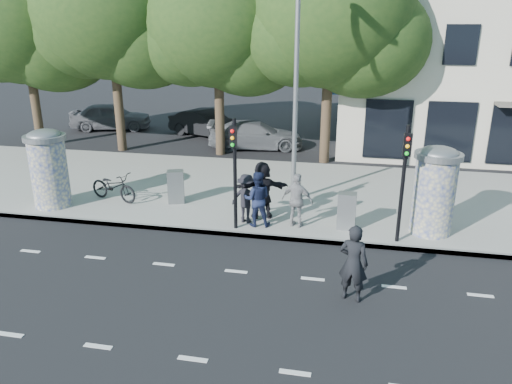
% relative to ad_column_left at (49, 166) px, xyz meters
% --- Properties ---
extents(ground, '(120.00, 120.00, 0.00)m').
position_rel_ad_column_left_xyz_m(ground, '(7.20, -4.50, -1.54)').
color(ground, black).
rests_on(ground, ground).
extents(sidewalk, '(40.00, 8.00, 0.15)m').
position_rel_ad_column_left_xyz_m(sidewalk, '(7.20, 3.00, -1.46)').
color(sidewalk, gray).
rests_on(sidewalk, ground).
extents(curb, '(40.00, 0.10, 0.16)m').
position_rel_ad_column_left_xyz_m(curb, '(7.20, -0.95, -1.46)').
color(curb, slate).
rests_on(curb, ground).
extents(lane_dash_near, '(32.00, 0.12, 0.01)m').
position_rel_ad_column_left_xyz_m(lane_dash_near, '(7.20, -6.70, -1.53)').
color(lane_dash_near, silver).
rests_on(lane_dash_near, ground).
extents(lane_dash_far, '(32.00, 0.12, 0.01)m').
position_rel_ad_column_left_xyz_m(lane_dash_far, '(7.20, -3.10, -1.53)').
color(lane_dash_far, silver).
rests_on(lane_dash_far, ground).
extents(ad_column_left, '(1.36, 1.36, 2.65)m').
position_rel_ad_column_left_xyz_m(ad_column_left, '(0.00, 0.00, 0.00)').
color(ad_column_left, beige).
rests_on(ad_column_left, sidewalk).
extents(ad_column_right, '(1.36, 1.36, 2.65)m').
position_rel_ad_column_left_xyz_m(ad_column_right, '(12.40, 0.20, 0.00)').
color(ad_column_right, beige).
rests_on(ad_column_right, sidewalk).
extents(traffic_pole_near, '(0.22, 0.31, 3.40)m').
position_rel_ad_column_left_xyz_m(traffic_pole_near, '(6.60, -0.71, 0.69)').
color(traffic_pole_near, black).
rests_on(traffic_pole_near, sidewalk).
extents(traffic_pole_far, '(0.22, 0.31, 3.40)m').
position_rel_ad_column_left_xyz_m(traffic_pole_far, '(11.40, -0.71, 0.69)').
color(traffic_pole_far, black).
rests_on(traffic_pole_far, sidewalk).
extents(street_lamp, '(0.25, 0.93, 8.00)m').
position_rel_ad_column_left_xyz_m(street_lamp, '(8.00, 2.13, 3.26)').
color(street_lamp, slate).
rests_on(street_lamp, sidewalk).
extents(tree_far_left, '(7.20, 7.20, 9.26)m').
position_rel_ad_column_left_xyz_m(tree_far_left, '(-5.80, 8.00, 4.65)').
color(tree_far_left, '#38281C').
rests_on(tree_far_left, ground).
extents(tree_mid_left, '(7.20, 7.20, 9.57)m').
position_rel_ad_column_left_xyz_m(tree_mid_left, '(-1.30, 8.00, 4.96)').
color(tree_mid_left, '#38281C').
rests_on(tree_mid_left, ground).
extents(tree_near_left, '(6.80, 6.80, 8.97)m').
position_rel_ad_column_left_xyz_m(tree_near_left, '(3.70, 8.20, 4.53)').
color(tree_near_left, '#38281C').
rests_on(tree_near_left, ground).
extents(tree_center, '(7.00, 7.00, 9.30)m').
position_rel_ad_column_left_xyz_m(tree_center, '(8.70, 7.80, 4.77)').
color(tree_center, '#38281C').
rests_on(tree_center, ground).
extents(ped_a, '(1.00, 0.83, 1.75)m').
position_rel_ad_column_left_xyz_m(ped_a, '(-0.08, 0.18, -0.51)').
color(ped_a, black).
rests_on(ped_a, sidewalk).
extents(ped_c, '(0.94, 0.78, 1.74)m').
position_rel_ad_column_left_xyz_m(ped_c, '(7.20, -0.32, -0.52)').
color(ped_c, '#19203E').
rests_on(ped_c, sidewalk).
extents(ped_d, '(1.11, 0.78, 1.57)m').
position_rel_ad_column_left_xyz_m(ped_d, '(6.82, -0.12, -0.60)').
color(ped_d, black).
rests_on(ped_d, sidewalk).
extents(ped_e, '(1.09, 0.76, 1.70)m').
position_rel_ad_column_left_xyz_m(ped_e, '(8.42, -0.16, -0.54)').
color(ped_e, gray).
rests_on(ped_e, sidewalk).
extents(ped_f, '(1.84, 1.14, 1.87)m').
position_rel_ad_column_left_xyz_m(ped_f, '(7.23, 0.34, -0.45)').
color(ped_f, black).
rests_on(ped_f, sidewalk).
extents(man_road, '(0.77, 0.60, 1.88)m').
position_rel_ad_column_left_xyz_m(man_road, '(10.17, -3.86, -0.60)').
color(man_road, black).
rests_on(man_road, ground).
extents(bicycle, '(1.21, 2.06, 1.02)m').
position_rel_ad_column_left_xyz_m(bicycle, '(1.83, 0.87, -0.88)').
color(bicycle, black).
rests_on(bicycle, sidewalk).
extents(cabinet_left, '(0.65, 0.55, 1.15)m').
position_rel_ad_column_left_xyz_m(cabinet_left, '(4.05, 1.09, -0.81)').
color(cabinet_left, slate).
rests_on(cabinet_left, sidewalk).
extents(cabinet_right, '(0.56, 0.42, 1.14)m').
position_rel_ad_column_left_xyz_m(cabinet_right, '(9.91, -0.03, -0.82)').
color(cabinet_right, slate).
rests_on(cabinet_right, sidewalk).
extents(car_left, '(2.89, 4.86, 1.55)m').
position_rel_ad_column_left_xyz_m(car_left, '(-4.04, 12.31, -0.76)').
color(car_left, '#595A61').
rests_on(car_left, ground).
extents(car_mid, '(3.08, 4.61, 1.44)m').
position_rel_ad_column_left_xyz_m(car_mid, '(1.93, 11.75, -0.82)').
color(car_mid, black).
rests_on(car_mid, ground).
extents(car_right, '(2.75, 4.98, 1.37)m').
position_rel_ad_column_left_xyz_m(car_right, '(5.13, 9.64, -0.85)').
color(car_right, slate).
rests_on(car_right, ground).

